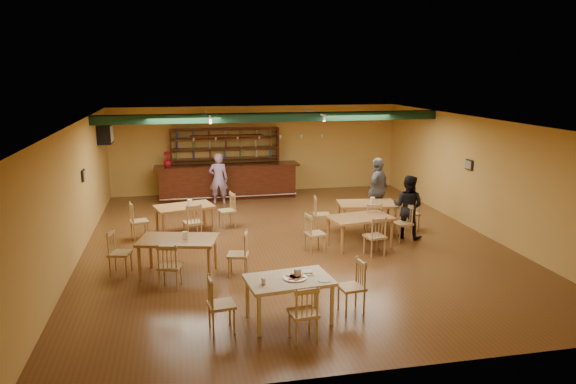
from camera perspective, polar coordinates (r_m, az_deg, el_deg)
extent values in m
plane|color=brown|center=(13.42, 0.50, -5.35)|extent=(12.00, 12.00, 0.00)
cube|color=black|center=(15.56, -1.66, 7.94)|extent=(10.00, 0.30, 0.25)
cube|color=white|center=(15.94, -8.49, 8.18)|extent=(0.05, 2.50, 0.05)
cube|color=white|center=(16.44, 2.83, 8.43)|extent=(0.05, 2.50, 0.05)
cube|color=white|center=(16.90, -18.84, 5.88)|extent=(0.34, 0.70, 0.48)
cube|color=black|center=(13.89, -20.91, 1.66)|extent=(0.04, 0.34, 0.28)
cube|color=black|center=(15.26, 18.69, 2.76)|extent=(0.04, 0.34, 0.28)
cube|color=#34150A|center=(18.05, -6.42, 1.13)|extent=(4.77, 0.85, 1.13)
cube|color=#34150A|center=(18.57, -6.65, 3.25)|extent=(3.69, 0.40, 2.28)
imported|color=#A00E1A|center=(17.85, -12.70, 3.41)|extent=(0.35, 0.35, 0.49)
cube|color=#AB6F3C|center=(14.37, -10.90, -2.85)|extent=(1.64, 1.23, 0.73)
cube|color=#AB6F3C|center=(14.45, 8.34, -2.60)|extent=(1.62, 1.10, 0.76)
cube|color=#AB6F3C|center=(11.46, -11.52, -6.74)|extent=(1.75, 1.29, 0.79)
cube|color=#AB6F3C|center=(13.12, 7.64, -4.18)|extent=(1.62, 1.13, 0.74)
cube|color=tan|center=(9.26, 0.10, -11.36)|extent=(1.51, 1.07, 0.76)
cylinder|color=silver|center=(9.13, 0.73, -9.09)|extent=(0.49, 0.49, 0.01)
cylinder|color=#EAE5C6|center=(8.88, -2.61, -9.42)|extent=(0.08, 0.08, 0.11)
cube|color=white|center=(9.36, 2.00, -8.47)|extent=(0.22, 0.18, 0.03)
cube|color=silver|center=(9.20, 1.60, -8.84)|extent=(0.33, 0.12, 0.00)
cylinder|color=white|center=(9.05, 3.87, -9.33)|extent=(0.24, 0.24, 0.01)
imported|color=purple|center=(17.17, -7.39, 1.39)|extent=(0.64, 0.46, 1.65)
imported|color=black|center=(13.92, 12.61, -1.53)|extent=(1.00, 0.98, 1.62)
imported|color=slate|center=(15.21, 9.51, 0.21)|extent=(1.08, 1.07, 1.83)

